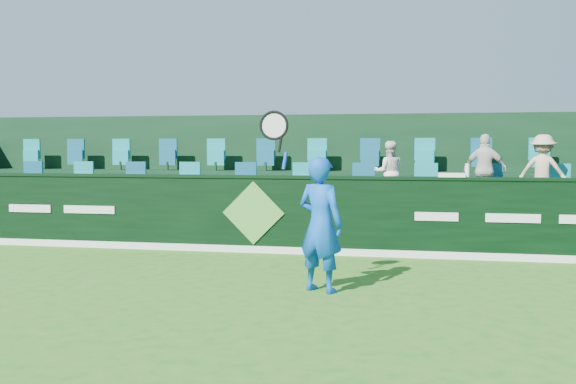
% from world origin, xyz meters
% --- Properties ---
extents(ground, '(60.00, 60.00, 0.00)m').
position_xyz_m(ground, '(0.00, 0.00, 0.00)').
color(ground, '#296C19').
rests_on(ground, ground).
extents(sponsor_hoarding, '(16.00, 0.25, 1.35)m').
position_xyz_m(sponsor_hoarding, '(0.00, 4.00, 0.67)').
color(sponsor_hoarding, black).
rests_on(sponsor_hoarding, ground).
extents(stand_tier_front, '(16.00, 2.00, 0.80)m').
position_xyz_m(stand_tier_front, '(0.00, 5.10, 0.40)').
color(stand_tier_front, black).
rests_on(stand_tier_front, ground).
extents(stand_tier_back, '(16.00, 1.80, 1.30)m').
position_xyz_m(stand_tier_back, '(0.00, 7.00, 0.65)').
color(stand_tier_back, black).
rests_on(stand_tier_back, ground).
extents(stand_rear, '(16.00, 4.10, 2.60)m').
position_xyz_m(stand_rear, '(0.00, 7.44, 1.22)').
color(stand_rear, black).
rests_on(stand_rear, ground).
extents(seat_row_front, '(13.50, 0.50, 0.60)m').
position_xyz_m(seat_row_front, '(0.00, 5.50, 1.10)').
color(seat_row_front, teal).
rests_on(seat_row_front, stand_tier_front).
extents(seat_row_back, '(13.50, 0.50, 0.60)m').
position_xyz_m(seat_row_back, '(0.00, 7.30, 1.60)').
color(seat_row_back, teal).
rests_on(seat_row_back, stand_tier_back).
extents(tennis_player, '(1.17, 0.64, 2.33)m').
position_xyz_m(tennis_player, '(1.56, 1.15, 0.88)').
color(tennis_player, blue).
rests_on(tennis_player, ground).
extents(spectator_left, '(0.61, 0.50, 1.15)m').
position_xyz_m(spectator_left, '(2.28, 5.12, 1.38)').
color(spectator_left, white).
rests_on(spectator_left, stand_tier_front).
extents(spectator_middle, '(0.80, 0.47, 1.28)m').
position_xyz_m(spectator_middle, '(3.98, 5.12, 1.44)').
color(spectator_middle, silver).
rests_on(spectator_middle, stand_tier_front).
extents(spectator_right, '(0.92, 0.69, 1.26)m').
position_xyz_m(spectator_right, '(4.96, 5.12, 1.43)').
color(spectator_right, '#C9B18E').
rests_on(spectator_right, stand_tier_front).
extents(towel, '(0.42, 0.28, 0.06)m').
position_xyz_m(towel, '(3.34, 4.00, 1.38)').
color(towel, white).
rests_on(towel, sponsor_hoarding).
extents(drinks_bottle, '(0.07, 0.07, 0.22)m').
position_xyz_m(drinks_bottle, '(3.59, 4.00, 1.46)').
color(drinks_bottle, white).
rests_on(drinks_bottle, sponsor_hoarding).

